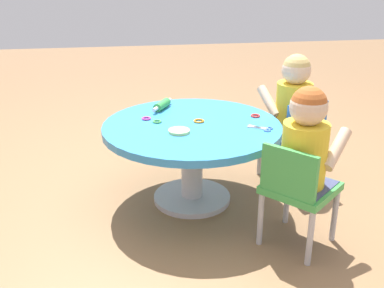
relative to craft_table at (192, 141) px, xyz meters
name	(u,v)px	position (x,y,z in m)	size (l,w,h in m)	color
ground_plane	(192,200)	(0.00, 0.00, -0.37)	(10.00, 10.00, 0.00)	olive
craft_table	(192,141)	(0.00, 0.00, 0.00)	(0.97, 0.97, 0.46)	silver
child_chair_left	(297,189)	(-0.52, -0.42, -0.06)	(0.42, 0.42, 0.54)	#B7B7BC
seated_child_left	(306,141)	(-0.49, -0.45, 0.17)	(0.43, 0.44, 0.51)	#3F4772
child_chair_right	(294,135)	(0.15, -0.65, -0.06)	(0.37, 0.37, 0.54)	#B7B7BC
seated_child_right	(294,97)	(0.19, -0.64, 0.17)	(0.41, 0.35, 0.51)	#3F4772
rolling_pin	(162,105)	(0.30, 0.14, 0.12)	(0.21, 0.13, 0.05)	green
craft_scissors	(264,128)	(-0.13, -0.36, 0.10)	(0.12, 0.14, 0.01)	silver
playdough_blob_0	(179,131)	(-0.12, 0.09, 0.11)	(0.11, 0.11, 0.01)	#B2E58C
cookie_cutter_0	(255,116)	(0.07, -0.38, 0.10)	(0.05, 0.05, 0.01)	red
cookie_cutter_1	(146,118)	(0.12, 0.24, 0.10)	(0.05, 0.05, 0.01)	#D83FA5
cookie_cutter_2	(157,121)	(0.06, 0.19, 0.10)	(0.05, 0.05, 0.01)	#4CB259
cookie_cutter_3	(199,121)	(0.03, -0.04, 0.10)	(0.06, 0.06, 0.01)	orange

